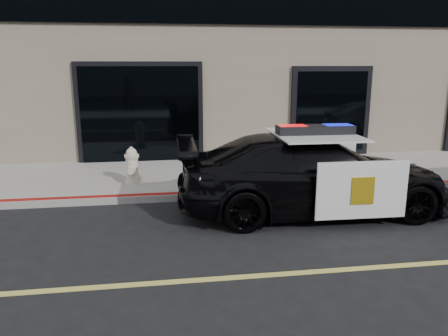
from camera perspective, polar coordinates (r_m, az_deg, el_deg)
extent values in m
plane|color=black|center=(6.04, -2.83, -14.41)|extent=(120.00, 120.00, 0.00)
cube|color=gray|center=(10.93, -5.60, -1.12)|extent=(60.00, 3.50, 0.15)
imported|color=black|center=(8.54, 11.54, -0.79)|extent=(2.35, 5.30, 1.51)
cube|color=white|center=(7.77, 17.59, -2.79)|extent=(1.61, 0.07, 1.01)
cube|color=white|center=(9.71, 12.33, 0.74)|extent=(1.61, 0.07, 1.01)
cube|color=white|center=(8.39, 11.78, 4.30)|extent=(1.55, 1.85, 0.03)
cube|color=gold|center=(7.74, 17.69, -2.86)|extent=(0.40, 0.02, 0.48)
cube|color=black|center=(8.38, 11.81, 4.90)|extent=(1.46, 0.41, 0.18)
cube|color=red|center=(8.24, 8.91, 4.97)|extent=(0.51, 0.34, 0.16)
cube|color=#0C19CC|center=(8.53, 14.63, 4.98)|extent=(0.51, 0.34, 0.16)
cylinder|color=beige|center=(10.23, -11.82, -1.69)|extent=(0.38, 0.38, 0.08)
cylinder|color=beige|center=(10.15, -11.90, -0.02)|extent=(0.27, 0.27, 0.53)
cylinder|color=beige|center=(10.09, -11.98, 1.55)|extent=(0.33, 0.33, 0.06)
sphere|color=beige|center=(10.08, -12.00, 1.90)|extent=(0.24, 0.24, 0.24)
cylinder|color=beige|center=(10.06, -12.03, 2.49)|extent=(0.07, 0.07, 0.07)
cylinder|color=beige|center=(10.31, -11.87, 0.61)|extent=(0.14, 0.13, 0.14)
cylinder|color=beige|center=(9.96, -11.98, 0.15)|extent=(0.14, 0.13, 0.14)
cylinder|color=beige|center=(9.95, -11.97, -0.31)|extent=(0.18, 0.15, 0.18)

